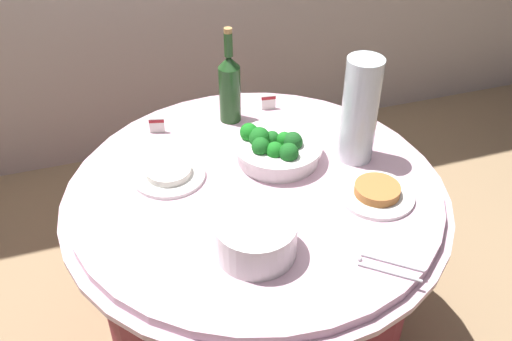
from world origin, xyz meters
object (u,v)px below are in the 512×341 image
(wine_bottle, at_px, (230,86))
(label_placard_mid, at_px, (157,124))
(plate_stack, at_px, (256,238))
(decorative_fruit_vase, at_px, (359,115))
(food_plate_peanuts, at_px, (377,193))
(broccoli_bowl, at_px, (276,148))
(serving_tongs, at_px, (388,267))
(food_plate_rice, at_px, (169,174))
(label_placard_front, at_px, (269,101))

(wine_bottle, xyz_separation_m, label_placard_mid, (-0.26, -0.00, -0.10))
(plate_stack, height_order, decorative_fruit_vase, decorative_fruit_vase)
(food_plate_peanuts, distance_m, label_placard_mid, 0.76)
(broccoli_bowl, xyz_separation_m, label_placard_mid, (-0.33, 0.27, -0.01))
(food_plate_peanuts, bearing_deg, serving_tongs, -111.63)
(serving_tongs, bearing_deg, label_placard_mid, 119.00)
(serving_tongs, bearing_deg, wine_bottle, 102.87)
(food_plate_rice, bearing_deg, decorative_fruit_vase, -7.59)
(wine_bottle, height_order, label_placard_mid, wine_bottle)
(broccoli_bowl, height_order, label_placard_mid, broccoli_bowl)
(plate_stack, height_order, serving_tongs, plate_stack)
(broccoli_bowl, xyz_separation_m, plate_stack, (-0.19, -0.37, 0.01))
(food_plate_rice, bearing_deg, food_plate_peanuts, -26.61)
(decorative_fruit_vase, height_order, label_placard_front, decorative_fruit_vase)
(broccoli_bowl, distance_m, serving_tongs, 0.54)
(broccoli_bowl, distance_m, food_plate_peanuts, 0.34)
(decorative_fruit_vase, height_order, food_plate_peanuts, decorative_fruit_vase)
(decorative_fruit_vase, relative_size, food_plate_peanuts, 1.55)
(serving_tongs, height_order, label_placard_mid, label_placard_mid)
(plate_stack, height_order, label_placard_mid, plate_stack)
(serving_tongs, relative_size, label_placard_front, 2.76)
(broccoli_bowl, relative_size, label_placard_mid, 5.09)
(plate_stack, xyz_separation_m, serving_tongs, (0.30, -0.16, -0.05))
(plate_stack, distance_m, label_placard_front, 0.72)
(label_placard_mid, bearing_deg, label_placard_front, 4.01)
(wine_bottle, xyz_separation_m, label_placard_front, (0.15, 0.02, -0.10))
(broccoli_bowl, xyz_separation_m, decorative_fruit_vase, (0.24, -0.06, 0.11))
(wine_bottle, relative_size, label_placard_front, 6.11)
(food_plate_peanuts, xyz_separation_m, label_placard_mid, (-0.54, 0.53, 0.02))
(decorative_fruit_vase, relative_size, food_plate_rice, 1.55)
(decorative_fruit_vase, relative_size, serving_tongs, 2.24)
(serving_tongs, distance_m, label_placard_mid, 0.91)
(food_plate_peanuts, bearing_deg, label_placard_front, 103.70)
(label_placard_front, bearing_deg, wine_bottle, -170.59)
(broccoli_bowl, height_order, wine_bottle, wine_bottle)
(decorative_fruit_vase, relative_size, label_placard_mid, 6.18)
(serving_tongs, xyz_separation_m, label_placard_front, (-0.03, 0.82, 0.03))
(decorative_fruit_vase, xyz_separation_m, food_plate_rice, (-0.58, 0.08, -0.14))
(plate_stack, xyz_separation_m, decorative_fruit_vase, (0.43, 0.30, 0.10))
(decorative_fruit_vase, height_order, food_plate_rice, decorative_fruit_vase)
(label_placard_front, relative_size, label_placard_mid, 1.00)
(label_placard_front, distance_m, label_placard_mid, 0.41)
(serving_tongs, bearing_deg, food_plate_rice, 129.97)
(decorative_fruit_vase, xyz_separation_m, label_placard_front, (-0.16, 0.36, -0.12))
(serving_tongs, xyz_separation_m, food_plate_peanuts, (0.10, 0.26, 0.01))
(wine_bottle, bearing_deg, plate_stack, -100.30)
(wine_bottle, xyz_separation_m, food_plate_peanuts, (0.29, -0.54, -0.11))
(serving_tongs, height_order, food_plate_rice, food_plate_rice)
(wine_bottle, relative_size, food_plate_peanuts, 1.53)
(wine_bottle, relative_size, label_placard_mid, 6.11)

